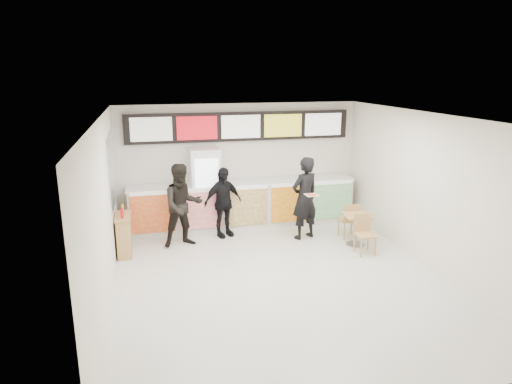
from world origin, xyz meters
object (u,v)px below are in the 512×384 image
object	(u,v)px
drinks_fridge	(205,189)
customer_main	(305,198)
customer_left	(183,205)
condiment_ledge	(124,234)
service_counter	(244,204)
cafe_table	(357,224)
customer_mid	(223,202)

from	to	relation	value
drinks_fridge	customer_main	size ratio (longest dim) A/B	1.05
customer_left	condiment_ledge	distance (m)	1.36
service_counter	cafe_table	size ratio (longest dim) A/B	3.81
service_counter	customer_mid	world-z (taller)	customer_mid
drinks_fridge	cafe_table	distance (m)	3.63
customer_left	condiment_ledge	bearing A→B (deg)	179.05
service_counter	customer_mid	bearing A→B (deg)	-137.51
service_counter	condiment_ledge	distance (m)	3.05
drinks_fridge	customer_main	distance (m)	2.40
service_counter	condiment_ledge	xyz separation A→B (m)	(-2.82, -1.16, -0.13)
customer_mid	cafe_table	world-z (taller)	customer_mid
drinks_fridge	customer_main	bearing A→B (deg)	-28.50
service_counter	cafe_table	bearing A→B (deg)	-40.54
drinks_fridge	customer_mid	size ratio (longest dim) A/B	1.22
drinks_fridge	customer_mid	distance (m)	0.69
service_counter	drinks_fridge	distance (m)	1.03
service_counter	customer_main	world-z (taller)	customer_main
customer_main	customer_mid	size ratio (longest dim) A/B	1.16
customer_mid	condiment_ledge	world-z (taller)	customer_mid
cafe_table	condiment_ledge	distance (m)	5.01
customer_main	customer_left	size ratio (longest dim) A/B	1.04
service_counter	customer_main	xyz separation A→B (m)	(1.17, -1.13, 0.38)
drinks_fridge	condiment_ledge	size ratio (longest dim) A/B	1.95
customer_mid	condiment_ledge	size ratio (longest dim) A/B	1.60
customer_main	condiment_ledge	world-z (taller)	customer_main
customer_mid	condiment_ledge	xyz separation A→B (m)	(-2.21, -0.60, -0.38)
customer_left	condiment_ledge	world-z (taller)	customer_left
service_counter	customer_mid	xyz separation A→B (m)	(-0.61, -0.56, 0.25)
customer_left	customer_mid	size ratio (longest dim) A/B	1.12
service_counter	condiment_ledge	world-z (taller)	service_counter
customer_main	cafe_table	bearing A→B (deg)	123.57
drinks_fridge	customer_mid	world-z (taller)	drinks_fridge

